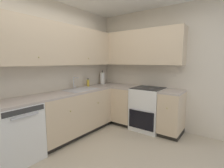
{
  "coord_description": "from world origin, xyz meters",
  "views": [
    {
      "loc": [
        -1.71,
        -1.33,
        1.47
      ],
      "look_at": [
        0.96,
        0.63,
        1.02
      ],
      "focal_mm": 26.61,
      "sensor_mm": 36.0,
      "label": 1
    }
  ],
  "objects": [
    {
      "name": "wall_right",
      "position": [
        1.88,
        0.0,
        1.3
      ],
      "size": [
        0.05,
        3.07,
        2.61
      ],
      "primitive_type": "cube",
      "color": "beige",
      "rests_on": "ground_plane"
    },
    {
      "name": "wall_back",
      "position": [
        0.0,
        1.51,
        1.3
      ],
      "size": [
        3.82,
        0.05,
        2.61
      ],
      "primitive_type": "cube",
      "color": "beige",
      "rests_on": "ground_plane"
    },
    {
      "name": "sink",
      "position": [
        0.61,
        1.15,
        0.86
      ],
      "size": [
        0.66,
        0.4,
        0.1
      ],
      "color": "#B7B7BC",
      "rests_on": "countertop_back"
    },
    {
      "name": "upper_cabinets_back",
      "position": [
        0.28,
        1.32,
        1.77
      ],
      "size": [
        2.52,
        0.34,
        0.75
      ],
      "color": "beige"
    },
    {
      "name": "lower_cabinets_right",
      "position": [
        1.56,
        0.16,
        0.44
      ],
      "size": [
        0.62,
        1.48,
        0.87
      ],
      "color": "beige",
      "rests_on": "ground_plane"
    },
    {
      "name": "faucet",
      "position": [
        0.61,
        1.36,
        1.05
      ],
      "size": [
        0.07,
        0.16,
        0.25
      ],
      "color": "silver",
      "rests_on": "countertop_back"
    },
    {
      "name": "ground_plane",
      "position": [
        0.0,
        0.0,
        -0.01
      ],
      "size": [
        3.72,
        2.97,
        0.02
      ],
      "primitive_type": "cube",
      "color": "#BCAD93"
    },
    {
      "name": "lower_cabinets_back",
      "position": [
        0.44,
        1.19,
        0.44
      ],
      "size": [
        1.63,
        0.62,
        0.87
      ],
      "color": "beige",
      "rests_on": "ground_plane"
    },
    {
      "name": "upper_cabinets_right",
      "position": [
        1.7,
        0.47,
        1.77
      ],
      "size": [
        0.32,
        2.03,
        0.75
      ],
      "color": "beige"
    },
    {
      "name": "dishwasher",
      "position": [
        -0.68,
        1.18,
        0.43
      ],
      "size": [
        0.6,
        0.63,
        0.87
      ],
      "color": "white",
      "rests_on": "ground_plane"
    },
    {
      "name": "countertop_back",
      "position": [
        0.44,
        1.18,
        0.88
      ],
      "size": [
        2.84,
        0.6,
        0.03
      ],
      "primitive_type": "cube",
      "color": "#B7A89E",
      "rests_on": "lower_cabinets_back"
    },
    {
      "name": "paper_towel_roll",
      "position": [
        1.51,
        1.34,
        1.05
      ],
      "size": [
        0.11,
        0.11,
        0.35
      ],
      "color": "white",
      "rests_on": "countertop_back"
    },
    {
      "name": "oven_range",
      "position": [
        1.58,
        0.12,
        0.46
      ],
      "size": [
        0.68,
        0.62,
        1.05
      ],
      "color": "white",
      "rests_on": "ground_plane"
    },
    {
      "name": "countertop_right",
      "position": [
        1.56,
        0.16,
        0.88
      ],
      "size": [
        0.6,
        1.48,
        0.03
      ],
      "color": "#B7A89E",
      "rests_on": "lower_cabinets_right"
    },
    {
      "name": "soap_bottle",
      "position": [
        1.02,
        1.36,
        0.98
      ],
      "size": [
        0.06,
        0.06,
        0.18
      ],
      "color": "gold",
      "rests_on": "countertop_back"
    }
  ]
}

